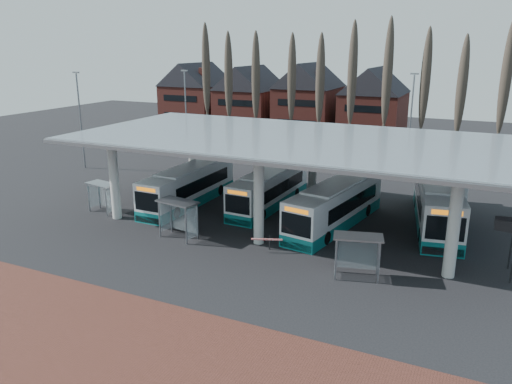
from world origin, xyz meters
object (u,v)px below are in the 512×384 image
at_px(shelter_0, 103,191).
at_px(shelter_2, 358,246).
at_px(bus_1, 270,189).
at_px(shelter_1, 179,211).
at_px(bus_0, 189,186).
at_px(bus_2, 336,205).
at_px(bus_3, 437,203).

height_order(shelter_0, shelter_2, shelter_2).
bearing_deg(bus_1, shelter_2, -43.60).
relative_size(bus_1, shelter_1, 3.56).
xyz_separation_m(bus_0, shelter_1, (3.59, -6.89, 0.45)).
bearing_deg(bus_2, shelter_1, -133.33).
distance_m(bus_1, shelter_1, 9.52).
xyz_separation_m(shelter_0, shelter_2, (21.08, -3.03, 0.12)).
xyz_separation_m(bus_0, shelter_0, (-4.93, -4.77, 0.25)).
bearing_deg(bus_3, bus_1, 175.17).
bearing_deg(bus_0, bus_2, 0.24).
bearing_deg(shelter_1, bus_0, 127.09).
xyz_separation_m(bus_0, bus_1, (6.39, 2.19, -0.06)).
bearing_deg(shelter_1, shelter_2, 5.44).
distance_m(bus_0, bus_2, 12.63).
bearing_deg(shelter_0, shelter_2, 2.60).
distance_m(shelter_1, shelter_2, 12.59).
height_order(bus_3, shelter_1, bus_3).
distance_m(bus_3, shelter_0, 25.56).
xyz_separation_m(bus_2, shelter_1, (-9.03, -6.88, 0.42)).
height_order(bus_1, shelter_0, bus_1).
bearing_deg(shelter_1, bus_3, 42.65).
height_order(bus_1, bus_2, bus_2).
bearing_deg(shelter_0, bus_1, 42.35).
bearing_deg(bus_2, bus_1, 169.94).
bearing_deg(shelter_2, bus_1, 119.80).
bearing_deg(bus_1, shelter_1, -105.07).
height_order(bus_1, shelter_1, bus_1).
distance_m(bus_1, shelter_0, 13.29).
relative_size(shelter_0, shelter_2, 0.92).
bearing_deg(bus_3, shelter_0, -171.45).
xyz_separation_m(bus_1, shelter_0, (-11.32, -6.96, 0.31)).
bearing_deg(bus_2, bus_0, -170.68).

